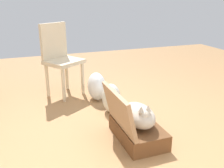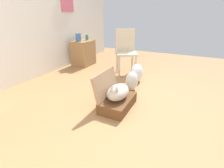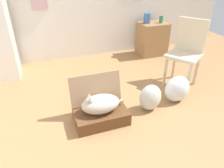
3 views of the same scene
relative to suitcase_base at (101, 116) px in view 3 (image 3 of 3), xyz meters
name	(u,v)px [view 3 (image 3 of 3)]	position (x,y,z in m)	size (l,w,h in m)	color
ground_plane	(119,124)	(0.18, -0.11, -0.08)	(7.68, 7.68, 0.00)	#9E7247
suitcase_base	(101,116)	(0.00, 0.00, 0.00)	(0.61, 0.37, 0.16)	brown
suitcase_lid	(96,89)	(0.00, 0.20, 0.26)	(0.61, 0.37, 0.04)	#9B7756
cat	(100,104)	(-0.01, 0.00, 0.18)	(0.52, 0.28, 0.25)	#B2A899
plastic_bag_white	(150,98)	(0.66, 0.03, 0.10)	(0.29, 0.21, 0.35)	silver
plastic_bag_clear	(177,89)	(1.08, 0.08, 0.11)	(0.35, 0.23, 0.37)	silver
side_table	(152,39)	(1.62, 1.74, 0.24)	(0.54, 0.44, 0.64)	olive
vase_tall	(147,18)	(1.49, 1.77, 0.65)	(0.13, 0.13, 0.19)	#38609E
vase_short	(161,19)	(1.76, 1.70, 0.63)	(0.07, 0.07, 0.13)	#2D7051
chair	(186,50)	(1.45, 0.48, 0.46)	(0.58, 0.59, 0.98)	beige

